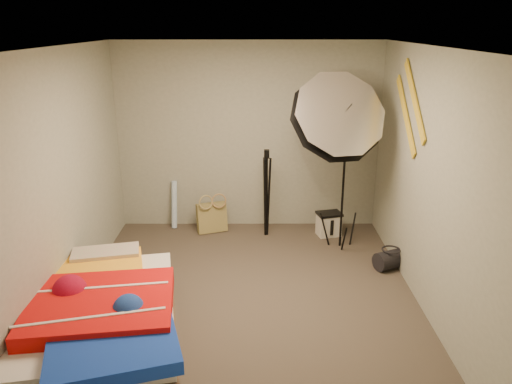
{
  "coord_description": "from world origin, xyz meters",
  "views": [
    {
      "loc": [
        0.09,
        -4.55,
        2.7
      ],
      "look_at": [
        0.1,
        0.6,
        0.95
      ],
      "focal_mm": 35.0,
      "sensor_mm": 36.0,
      "label": 1
    }
  ],
  "objects_px": {
    "duffel_bag": "(390,260)",
    "tote_bag": "(212,218)",
    "photo_umbrella": "(336,119)",
    "camera_tripod": "(266,187)",
    "camera_case": "(329,225)",
    "bed": "(100,318)",
    "wrapping_roll": "(174,204)"
  },
  "relations": [
    {
      "from": "tote_bag",
      "to": "bed",
      "type": "bearing_deg",
      "value": -126.43
    },
    {
      "from": "duffel_bag",
      "to": "bed",
      "type": "height_order",
      "value": "bed"
    },
    {
      "from": "photo_umbrella",
      "to": "tote_bag",
      "type": "bearing_deg",
      "value": 157.09
    },
    {
      "from": "photo_umbrella",
      "to": "camera_tripod",
      "type": "relative_size",
      "value": 1.97
    },
    {
      "from": "bed",
      "to": "photo_umbrella",
      "type": "height_order",
      "value": "photo_umbrella"
    },
    {
      "from": "tote_bag",
      "to": "photo_umbrella",
      "type": "bearing_deg",
      "value": -42.68
    },
    {
      "from": "duffel_bag",
      "to": "photo_umbrella",
      "type": "xyz_separation_m",
      "value": [
        -0.64,
        0.46,
        1.55
      ]
    },
    {
      "from": "camera_case",
      "to": "camera_tripod",
      "type": "bearing_deg",
      "value": 165.25
    },
    {
      "from": "camera_case",
      "to": "camera_tripod",
      "type": "xyz_separation_m",
      "value": [
        -0.84,
        0.01,
        0.53
      ]
    },
    {
      "from": "duffel_bag",
      "to": "camera_tripod",
      "type": "xyz_separation_m",
      "value": [
        -1.41,
        0.97,
        0.56
      ]
    },
    {
      "from": "tote_bag",
      "to": "camera_tripod",
      "type": "height_order",
      "value": "camera_tripod"
    },
    {
      "from": "camera_case",
      "to": "bed",
      "type": "relative_size",
      "value": 0.14
    },
    {
      "from": "camera_case",
      "to": "duffel_bag",
      "type": "distance_m",
      "value": 1.12
    },
    {
      "from": "duffel_bag",
      "to": "photo_umbrella",
      "type": "bearing_deg",
      "value": 119.22
    },
    {
      "from": "tote_bag",
      "to": "camera_case",
      "type": "height_order",
      "value": "tote_bag"
    },
    {
      "from": "photo_umbrella",
      "to": "wrapping_roll",
      "type": "bearing_deg",
      "value": 158.46
    },
    {
      "from": "tote_bag",
      "to": "camera_case",
      "type": "xyz_separation_m",
      "value": [
        1.57,
        -0.13,
        -0.05
      ]
    },
    {
      "from": "camera_tripod",
      "to": "photo_umbrella",
      "type": "bearing_deg",
      "value": -33.71
    },
    {
      "from": "camera_case",
      "to": "duffel_bag",
      "type": "height_order",
      "value": "camera_case"
    },
    {
      "from": "photo_umbrella",
      "to": "camera_tripod",
      "type": "height_order",
      "value": "photo_umbrella"
    },
    {
      "from": "bed",
      "to": "wrapping_roll",
      "type": "bearing_deg",
      "value": 85.09
    },
    {
      "from": "tote_bag",
      "to": "duffel_bag",
      "type": "bearing_deg",
      "value": -46.76
    },
    {
      "from": "photo_umbrella",
      "to": "camera_tripod",
      "type": "bearing_deg",
      "value": 146.29
    },
    {
      "from": "tote_bag",
      "to": "camera_tripod",
      "type": "distance_m",
      "value": 0.88
    },
    {
      "from": "bed",
      "to": "camera_tripod",
      "type": "relative_size",
      "value": 1.85
    },
    {
      "from": "bed",
      "to": "tote_bag",
      "type": "bearing_deg",
      "value": 73.35
    },
    {
      "from": "duffel_bag",
      "to": "photo_umbrella",
      "type": "height_order",
      "value": "photo_umbrella"
    },
    {
      "from": "camera_case",
      "to": "photo_umbrella",
      "type": "distance_m",
      "value": 1.6
    },
    {
      "from": "duffel_bag",
      "to": "tote_bag",
      "type": "bearing_deg",
      "value": 127.8
    },
    {
      "from": "wrapping_roll",
      "to": "camera_case",
      "type": "relative_size",
      "value": 2.23
    },
    {
      "from": "tote_bag",
      "to": "duffel_bag",
      "type": "height_order",
      "value": "tote_bag"
    },
    {
      "from": "duffel_bag",
      "to": "bed",
      "type": "distance_m",
      "value": 3.25
    }
  ]
}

